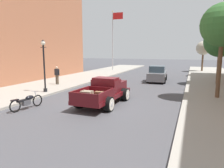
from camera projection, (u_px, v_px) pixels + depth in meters
The scene contains 12 objects.
ground_plane at pixel (104, 103), 12.82m from camera, with size 140.00×140.00×0.00m, color #47474C.
sidewalk_left at pixel (14, 94), 15.39m from camera, with size 5.50×64.00×0.15m, color #9E998E.
hotrod_truck_maroon at pixel (105, 91), 12.80m from camera, with size 2.27×4.98×1.58m.
motorcycle_parked at pixel (27, 101), 11.51m from camera, with size 0.63×2.10×0.93m.
car_background_grey at pixel (157, 74), 21.91m from camera, with size 2.09×4.41×1.65m.
pedestrian_sidewalk_left at pixel (57, 74), 19.05m from camera, with size 0.53×0.22×1.65m.
street_lamp_near at pixel (44, 62), 15.38m from camera, with size 0.50×0.32×3.85m.
flagpole at pixel (114, 34), 32.74m from camera, with size 1.74×0.16×9.16m.
street_tree_nearest at pixel (223, 25), 13.09m from camera, with size 2.74×2.74×6.02m.
street_tree_second at pixel (220, 41), 18.97m from camera, with size 2.88×2.88×5.35m.
street_tree_third at pixel (221, 39), 24.96m from camera, with size 2.84×2.84×5.88m.
street_tree_farthest at pixel (203, 48), 31.40m from camera, with size 2.07×2.07×4.49m.
Camera 1 is at (4.97, -11.45, 3.19)m, focal length 33.51 mm.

